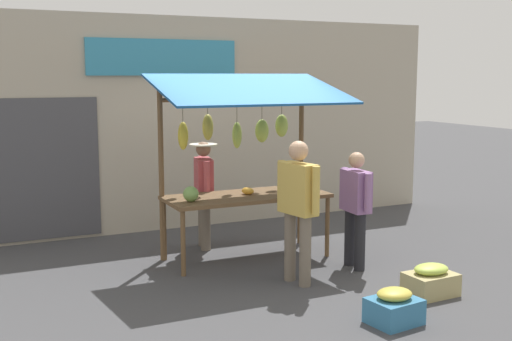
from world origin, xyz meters
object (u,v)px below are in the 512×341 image
Objects in this scene: shopper_with_shopping_bag at (356,203)px; vendor_with_sunhat at (204,187)px; shopper_with_ponytail at (298,201)px; produce_crate_side at (394,307)px; market_stall at (244,145)px; produce_crate_near at (431,281)px.

vendor_with_sunhat is at bearing 41.85° from shopper_with_shopping_bag.
produce_crate_side is (-0.26, 1.53, -0.84)m from shopper_with_ponytail.
produce_crate_side is at bearing 160.89° from shopper_with_shopping_bag.
market_stall is 1.62× the size of vendor_with_sunhat.
shopper_with_shopping_bag is 2.81× the size of produce_crate_side.
shopper_with_shopping_bag is 2.03m from produce_crate_side.
shopper_with_shopping_bag is (-0.98, -0.24, -0.15)m from shopper_with_ponytail.
produce_crate_side is (-0.39, 2.80, -1.38)m from market_stall.
shopper_with_shopping_bag is at bearing -81.76° from produce_crate_near.
market_stall is 1.45× the size of shopper_with_ponytail.
shopper_with_shopping_bag is 2.66× the size of produce_crate_near.
shopper_with_ponytail is at bearing 95.61° from market_stall.
vendor_with_sunhat is at bearing 1.75° from shopper_with_ponytail.
shopper_with_ponytail is at bearing -80.33° from produce_crate_side.
shopper_with_ponytail reaches higher than produce_crate_near.
produce_crate_side is at bearing 29.53° from produce_crate_near.
market_stall is 1.66× the size of shopper_with_shopping_bag.
shopper_with_ponytail is 1.77m from produce_crate_side.
shopper_with_ponytail is (-0.44, 1.98, 0.11)m from vendor_with_sunhat.
market_stall reaches higher than shopper_with_ponytail.
vendor_with_sunhat is 3.48m from produce_crate_near.
shopper_with_shopping_bag is (-1.41, 1.75, -0.04)m from vendor_with_sunhat.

